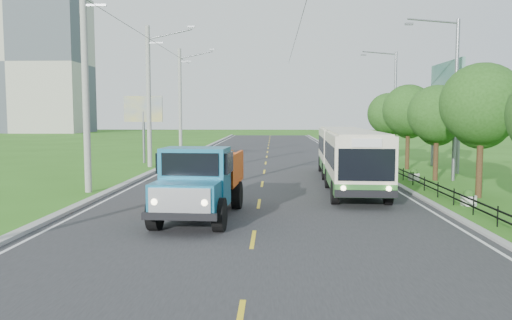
# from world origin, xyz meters

# --- Properties ---
(ground) EXTENTS (240.00, 240.00, 0.00)m
(ground) POSITION_xyz_m (0.00, 0.00, 0.00)
(ground) COLOR #2F6618
(ground) RESTS_ON ground
(road) EXTENTS (14.00, 120.00, 0.02)m
(road) POSITION_xyz_m (0.00, 20.00, 0.01)
(road) COLOR #28282B
(road) RESTS_ON ground
(curb_left) EXTENTS (0.40, 120.00, 0.15)m
(curb_left) POSITION_xyz_m (-7.20, 20.00, 0.07)
(curb_left) COLOR #9E9E99
(curb_left) RESTS_ON ground
(curb_right) EXTENTS (0.30, 120.00, 0.10)m
(curb_right) POSITION_xyz_m (7.15, 20.00, 0.05)
(curb_right) COLOR #9E9E99
(curb_right) RESTS_ON ground
(edge_line_left) EXTENTS (0.12, 120.00, 0.00)m
(edge_line_left) POSITION_xyz_m (-6.65, 20.00, 0.02)
(edge_line_left) COLOR silver
(edge_line_left) RESTS_ON road
(edge_line_right) EXTENTS (0.12, 120.00, 0.00)m
(edge_line_right) POSITION_xyz_m (6.65, 20.00, 0.02)
(edge_line_right) COLOR silver
(edge_line_right) RESTS_ON road
(centre_dash) EXTENTS (0.12, 2.20, 0.00)m
(centre_dash) POSITION_xyz_m (0.00, 0.00, 0.02)
(centre_dash) COLOR yellow
(centre_dash) RESTS_ON road
(railing_right) EXTENTS (0.04, 40.00, 0.60)m
(railing_right) POSITION_xyz_m (8.00, 14.00, 0.30)
(railing_right) COLOR black
(railing_right) RESTS_ON ground
(pole_near) EXTENTS (3.51, 0.32, 10.00)m
(pole_near) POSITION_xyz_m (-8.26, 9.00, 5.09)
(pole_near) COLOR gray
(pole_near) RESTS_ON ground
(pole_mid) EXTENTS (3.51, 0.32, 10.00)m
(pole_mid) POSITION_xyz_m (-8.26, 21.00, 5.09)
(pole_mid) COLOR gray
(pole_mid) RESTS_ON ground
(pole_far) EXTENTS (3.51, 0.32, 10.00)m
(pole_far) POSITION_xyz_m (-8.26, 33.00, 5.09)
(pole_far) COLOR gray
(pole_far) RESTS_ON ground
(tree_third) EXTENTS (3.60, 3.62, 6.00)m
(tree_third) POSITION_xyz_m (9.86, 8.14, 3.99)
(tree_third) COLOR #382314
(tree_third) RESTS_ON ground
(tree_fourth) EXTENTS (3.24, 3.31, 5.40)m
(tree_fourth) POSITION_xyz_m (9.86, 14.14, 3.59)
(tree_fourth) COLOR #382314
(tree_fourth) RESTS_ON ground
(tree_fifth) EXTENTS (3.48, 3.52, 5.80)m
(tree_fifth) POSITION_xyz_m (9.86, 20.14, 3.85)
(tree_fifth) COLOR #382314
(tree_fifth) RESTS_ON ground
(tree_back) EXTENTS (3.30, 3.36, 5.50)m
(tree_back) POSITION_xyz_m (9.86, 26.14, 3.65)
(tree_back) COLOR #382314
(tree_back) RESTS_ON ground
(streetlight_mid) EXTENTS (3.02, 0.20, 9.07)m
(streetlight_mid) POSITION_xyz_m (10.64, 14.00, 4.90)
(streetlight_mid) COLOR slate
(streetlight_mid) RESTS_ON ground
(streetlight_far) EXTENTS (3.02, 0.20, 9.07)m
(streetlight_far) POSITION_xyz_m (10.64, 28.00, 4.90)
(streetlight_far) COLOR slate
(streetlight_far) RESTS_ON ground
(planter_near) EXTENTS (0.64, 0.64, 0.67)m
(planter_near) POSITION_xyz_m (8.60, 6.00, 0.29)
(planter_near) COLOR silver
(planter_near) RESTS_ON ground
(planter_mid) EXTENTS (0.64, 0.64, 0.67)m
(planter_mid) POSITION_xyz_m (8.60, 14.00, 0.29)
(planter_mid) COLOR silver
(planter_mid) RESTS_ON ground
(planter_far) EXTENTS (0.64, 0.64, 0.67)m
(planter_far) POSITION_xyz_m (8.60, 22.00, 0.29)
(planter_far) COLOR silver
(planter_far) RESTS_ON ground
(billboard_left) EXTENTS (3.00, 0.20, 5.20)m
(billboard_left) POSITION_xyz_m (-9.50, 24.00, 3.87)
(billboard_left) COLOR slate
(billboard_left) RESTS_ON ground
(billboard_right) EXTENTS (0.24, 6.00, 7.30)m
(billboard_right) POSITION_xyz_m (12.30, 20.00, 5.34)
(billboard_right) COLOR slate
(billboard_right) RESTS_ON ground
(apartment_near) EXTENTS (28.00, 14.00, 30.00)m
(apartment_near) POSITION_xyz_m (-55.00, 95.00, 15.00)
(apartment_near) COLOR #B7B2A3
(apartment_near) RESTS_ON ground
(bus) EXTENTS (3.12, 14.97, 2.87)m
(bus) POSITION_xyz_m (4.52, 12.05, 1.73)
(bus) COLOR #2D692A
(bus) RESTS_ON ground
(dump_truck) EXTENTS (2.76, 6.29, 2.58)m
(dump_truck) POSITION_xyz_m (-2.00, 3.16, 1.46)
(dump_truck) COLOR #155E7F
(dump_truck) RESTS_ON ground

